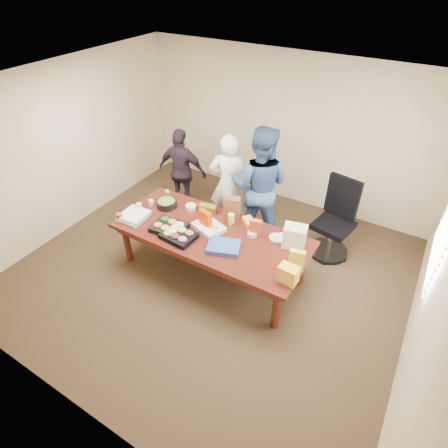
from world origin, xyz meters
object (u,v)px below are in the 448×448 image
Objects in this scene: office_chair at (334,223)px; person_right at (260,186)px; conference_table at (211,252)px; person_center at (229,184)px; salad_bowl at (167,204)px; sheet_cake at (209,227)px.

office_chair is 0.62× the size of person_right.
person_right is (-1.20, -0.17, 0.37)m from office_chair.
conference_table is 1.43× the size of person_right.
person_right is at bearing 161.80° from person_center.
office_chair reaches higher than conference_table.
salad_bowl is at bearing -143.38° from office_chair.
sheet_cake is at bearing -10.10° from salad_bowl.
office_chair is (1.39, 1.31, 0.24)m from conference_table.
office_chair is 2.58m from salad_bowl.
person_right is (0.19, 1.14, 0.60)m from conference_table.
salad_bowl is at bearing 27.31° from person_right.
conference_table is at bearing 68.13° from person_right.
person_right reaches higher than sheet_cake.
salad_bowl reaches higher than sheet_cake.
office_chair is 1.94m from sheet_cake.
conference_table is 1.92m from office_chair.
sheet_cake is (0.28, -1.05, -0.08)m from person_center.
office_chair is at bearing 43.30° from conference_table.
person_center reaches higher than office_chair.
person_center is at bearing 56.33° from salad_bowl.
sheet_cake reaches higher than conference_table.
person_center is 0.89× the size of person_right.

